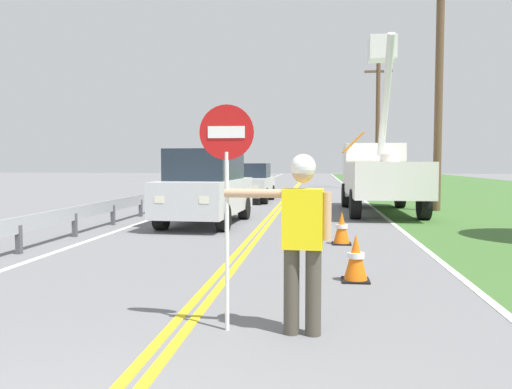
# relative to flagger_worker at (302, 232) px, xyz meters

# --- Properties ---
(centerline_yellow_left) EXTENTS (0.11, 110.00, 0.01)m
(centerline_yellow_left) POSITION_rel_flagger_worker_xyz_m (-1.37, 16.88, -1.04)
(centerline_yellow_left) COLOR yellow
(centerline_yellow_left) RESTS_ON ground
(centerline_yellow_right) EXTENTS (0.11, 110.00, 0.01)m
(centerline_yellow_right) POSITION_rel_flagger_worker_xyz_m (-1.19, 16.88, -1.04)
(centerline_yellow_right) COLOR yellow
(centerline_yellow_right) RESTS_ON ground
(edge_line_right) EXTENTS (0.12, 110.00, 0.01)m
(edge_line_right) POSITION_rel_flagger_worker_xyz_m (2.32, 16.88, -1.04)
(edge_line_right) COLOR silver
(edge_line_right) RESTS_ON ground
(edge_line_left) EXTENTS (0.12, 110.00, 0.01)m
(edge_line_left) POSITION_rel_flagger_worker_xyz_m (-4.88, 16.88, -1.04)
(edge_line_left) COLOR silver
(edge_line_left) RESTS_ON ground
(flagger_worker) EXTENTS (1.09, 0.26, 1.83)m
(flagger_worker) POSITION_rel_flagger_worker_xyz_m (0.00, 0.00, 0.00)
(flagger_worker) COLOR #474238
(flagger_worker) RESTS_ON ground
(stop_sign_paddle) EXTENTS (0.56, 0.04, 2.33)m
(stop_sign_paddle) POSITION_rel_flagger_worker_xyz_m (-0.77, 0.04, 0.66)
(stop_sign_paddle) COLOR silver
(stop_sign_paddle) RESTS_ON ground
(utility_bucket_truck) EXTENTS (2.67, 6.83, 6.03)m
(utility_bucket_truck) POSITION_rel_flagger_worker_xyz_m (2.34, 13.46, 0.39)
(utility_bucket_truck) COLOR white
(utility_bucket_truck) RESTS_ON ground
(oncoming_suv_nearest) EXTENTS (2.08, 4.68, 2.10)m
(oncoming_suv_nearest) POSITION_rel_flagger_worker_xyz_m (-2.94, 9.08, 0.01)
(oncoming_suv_nearest) COLOR silver
(oncoming_suv_nearest) RESTS_ON ground
(oncoming_sedan_second) EXTENTS (2.00, 4.15, 1.70)m
(oncoming_sedan_second) POSITION_rel_flagger_worker_xyz_m (-2.81, 17.60, -0.21)
(oncoming_sedan_second) COLOR silver
(oncoming_sedan_second) RESTS_ON ground
(utility_pole_near) EXTENTS (1.80, 0.28, 8.85)m
(utility_pole_near) POSITION_rel_flagger_worker_xyz_m (4.44, 14.00, 3.56)
(utility_pole_near) COLOR brown
(utility_pole_near) RESTS_ON ground
(utility_pole_mid) EXTENTS (1.80, 0.28, 8.29)m
(utility_pole_mid) POSITION_rel_flagger_worker_xyz_m (4.12, 29.77, 3.28)
(utility_pole_mid) COLOR brown
(utility_pole_mid) RESTS_ON ground
(traffic_cone_lead) EXTENTS (0.40, 0.40, 0.70)m
(traffic_cone_lead) POSITION_rel_flagger_worker_xyz_m (0.72, 2.44, -0.71)
(traffic_cone_lead) COLOR orange
(traffic_cone_lead) RESTS_ON ground
(traffic_cone_mid) EXTENTS (0.40, 0.40, 0.70)m
(traffic_cone_mid) POSITION_rel_flagger_worker_xyz_m (0.68, 5.89, -0.71)
(traffic_cone_mid) COLOR orange
(traffic_cone_mid) RESTS_ON ground
(guardrail_left_shoulder) EXTENTS (0.10, 32.00, 0.71)m
(guardrail_left_shoulder) POSITION_rel_flagger_worker_xyz_m (-5.48, 12.00, -0.53)
(guardrail_left_shoulder) COLOR #9EA0A3
(guardrail_left_shoulder) RESTS_ON ground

